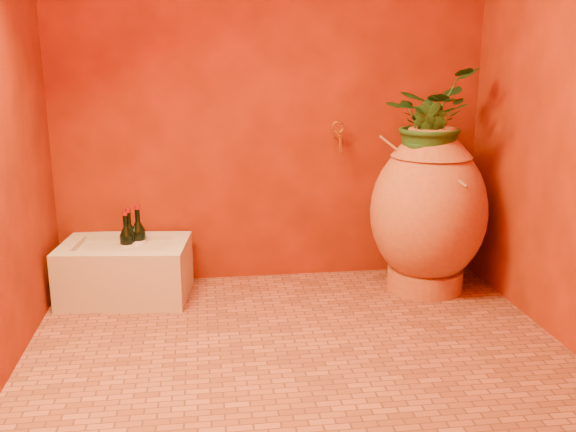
{
  "coord_description": "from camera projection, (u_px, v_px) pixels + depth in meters",
  "views": [
    {
      "loc": [
        -0.41,
        -2.72,
        1.34
      ],
      "look_at": [
        0.01,
        0.35,
        0.54
      ],
      "focal_mm": 40.0,
      "sensor_mm": 36.0,
      "label": 1
    }
  ],
  "objects": [
    {
      "name": "wine_bottle_a",
      "position": [
        139.0,
        242.0,
        3.61
      ],
      "size": [
        0.08,
        0.08,
        0.34
      ],
      "color": "black",
      "rests_on": "stone_basin"
    },
    {
      "name": "wall_back",
      "position": [
        271.0,
        67.0,
        3.64
      ],
      "size": [
        2.5,
        0.02,
        2.5
      ],
      "primitive_type": "cube",
      "color": "#571805",
      "rests_on": "ground"
    },
    {
      "name": "plant_side",
      "position": [
        426.0,
        138.0,
        3.44
      ],
      "size": [
        0.28,
        0.28,
        0.4
      ],
      "primitive_type": "imported",
      "rotation": [
        0.0,
        0.0,
        -0.83
      ],
      "color": "#1B491A",
      "rests_on": "amphora"
    },
    {
      "name": "wall_right",
      "position": [
        575.0,
        72.0,
        2.85
      ],
      "size": [
        0.02,
        2.0,
        2.5
      ],
      "primitive_type": "cube",
      "color": "#571805",
      "rests_on": "ground"
    },
    {
      "name": "amphora",
      "position": [
        428.0,
        211.0,
        3.62
      ],
      "size": [
        0.82,
        0.82,
        0.94
      ],
      "rotation": [
        0.0,
        0.0,
        -0.31
      ],
      "color": "#B06431",
      "rests_on": "floor"
    },
    {
      "name": "floor",
      "position": [
        297.0,
        347.0,
        3.0
      ],
      "size": [
        2.5,
        2.5,
        0.0
      ],
      "primitive_type": "plane",
      "color": "#974C31",
      "rests_on": "ground"
    },
    {
      "name": "wine_bottle_b",
      "position": [
        130.0,
        244.0,
        3.6
      ],
      "size": [
        0.08,
        0.08,
        0.32
      ],
      "color": "black",
      "rests_on": "stone_basin"
    },
    {
      "name": "plant_main",
      "position": [
        429.0,
        120.0,
        3.51
      ],
      "size": [
        0.66,
        0.67,
        0.56
      ],
      "primitive_type": "imported",
      "rotation": [
        0.0,
        0.0,
        0.87
      ],
      "color": "#1B491A",
      "rests_on": "amphora"
    },
    {
      "name": "wall_tap",
      "position": [
        338.0,
        135.0,
        3.71
      ],
      "size": [
        0.07,
        0.16,
        0.17
      ],
      "color": "#A57526",
      "rests_on": "wall_back"
    },
    {
      "name": "wine_bottle_c",
      "position": [
        127.0,
        246.0,
        3.57
      ],
      "size": [
        0.08,
        0.08,
        0.31
      ],
      "color": "black",
      "rests_on": "stone_basin"
    },
    {
      "name": "stone_basin",
      "position": [
        126.0,
        271.0,
        3.57
      ],
      "size": [
        0.74,
        0.55,
        0.32
      ],
      "rotation": [
        0.0,
        0.0,
        -0.12
      ],
      "color": "beige",
      "rests_on": "floor"
    }
  ]
}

